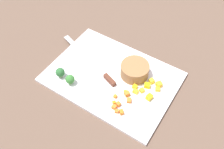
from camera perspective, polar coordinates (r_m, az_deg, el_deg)
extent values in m
plane|color=brown|center=(0.91, 0.00, -0.86)|extent=(4.00, 4.00, 0.00)
cube|color=white|center=(0.91, 0.00, -0.63)|extent=(0.46, 0.33, 0.01)
cylinder|color=#9A6B40|center=(0.89, 5.28, 1.00)|extent=(0.10, 0.10, 0.05)
cube|color=silver|center=(1.01, -7.94, 5.97)|extent=(0.18, 0.08, 0.00)
cube|color=brown|center=(0.88, -0.55, -1.25)|extent=(0.06, 0.03, 0.02)
cube|color=orange|center=(0.82, 1.09, -8.49)|extent=(0.02, 0.02, 0.01)
cube|color=orange|center=(0.83, 1.47, -6.88)|extent=(0.02, 0.02, 0.01)
cube|color=orange|center=(0.86, 3.10, -4.09)|extent=(0.02, 0.02, 0.01)
cube|color=orange|center=(0.85, 3.50, -4.50)|extent=(0.02, 0.02, 0.02)
cube|color=orange|center=(0.84, 3.97, -6.00)|extent=(0.02, 0.02, 0.01)
cube|color=orange|center=(0.82, 0.50, -7.52)|extent=(0.01, 0.01, 0.01)
cube|color=orange|center=(0.81, 2.20, -8.70)|extent=(0.02, 0.02, 0.01)
cube|color=orange|center=(0.85, 0.76, -5.08)|extent=(0.01, 0.01, 0.01)
cube|color=orange|center=(0.83, 0.49, -6.52)|extent=(0.02, 0.02, 0.01)
cube|color=yellow|center=(0.87, 6.97, -3.61)|extent=(0.02, 0.02, 0.01)
cube|color=yellow|center=(0.87, 5.21, -3.01)|extent=(0.02, 0.01, 0.01)
cube|color=yellow|center=(0.89, 10.81, -2.28)|extent=(0.03, 0.03, 0.02)
cube|color=yellow|center=(0.86, 5.46, -3.91)|extent=(0.02, 0.02, 0.01)
cube|color=yellow|center=(0.88, 10.53, -3.35)|extent=(0.02, 0.02, 0.01)
cube|color=yellow|center=(0.89, 9.14, -1.52)|extent=(0.02, 0.02, 0.02)
cube|color=yellow|center=(0.88, 8.15, -2.54)|extent=(0.02, 0.02, 0.02)
cube|color=yellow|center=(0.85, 8.64, -5.19)|extent=(0.02, 0.02, 0.02)
cylinder|color=#90B05D|center=(0.92, -11.76, -0.13)|extent=(0.01, 0.01, 0.01)
sphere|color=#2C6532|center=(0.91, -11.93, 0.50)|extent=(0.03, 0.03, 0.03)
cylinder|color=#83B158|center=(0.89, -9.57, -1.72)|extent=(0.01, 0.01, 0.01)
sphere|color=#397C33|center=(0.88, -9.70, -1.10)|extent=(0.03, 0.03, 0.03)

